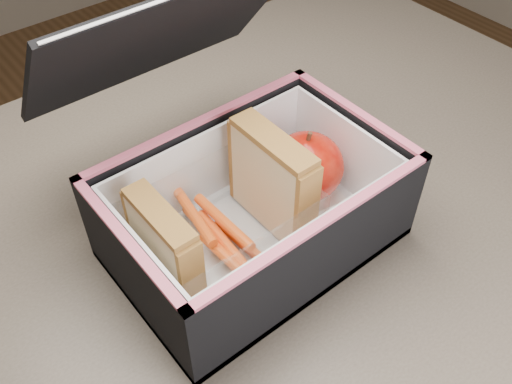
% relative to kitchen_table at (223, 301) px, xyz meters
% --- Properties ---
extents(kitchen_table, '(1.20, 0.80, 0.75)m').
position_rel_kitchen_table_xyz_m(kitchen_table, '(0.00, 0.00, 0.00)').
color(kitchen_table, '#64564B').
rests_on(kitchen_table, ground).
extents(lunch_bag, '(0.29, 0.31, 0.25)m').
position_rel_kitchen_table_xyz_m(lunch_bag, '(0.04, -0.01, 0.15)').
color(lunch_bag, black).
rests_on(lunch_bag, kitchen_table).
extents(plastic_tub, '(0.17, 0.12, 0.07)m').
position_rel_kitchen_table_xyz_m(plastic_tub, '(0.00, -0.01, 0.14)').
color(plastic_tub, white).
rests_on(plastic_tub, lunch_bag).
extents(sandwich_left, '(0.02, 0.09, 0.10)m').
position_rel_kitchen_table_xyz_m(sandwich_left, '(-0.06, -0.01, 0.16)').
color(sandwich_left, beige).
rests_on(sandwich_left, plastic_tub).
extents(sandwich_right, '(0.03, 0.10, 0.11)m').
position_rel_kitchen_table_xyz_m(sandwich_right, '(0.07, -0.01, 0.16)').
color(sandwich_right, beige).
rests_on(sandwich_right, plastic_tub).
extents(carrot_sticks, '(0.05, 0.15, 0.03)m').
position_rel_kitchen_table_xyz_m(carrot_sticks, '(-0.00, -0.01, 0.12)').
color(carrot_sticks, '#E64C1B').
rests_on(carrot_sticks, plastic_tub).
extents(paper_napkin, '(0.08, 0.09, 0.01)m').
position_rel_kitchen_table_xyz_m(paper_napkin, '(0.12, 0.00, 0.11)').
color(paper_napkin, white).
rests_on(paper_napkin, lunch_bag).
extents(red_apple, '(0.08, 0.08, 0.09)m').
position_rel_kitchen_table_xyz_m(red_apple, '(0.12, -0.00, 0.15)').
color(red_apple, '#8F0100').
rests_on(red_apple, paper_napkin).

